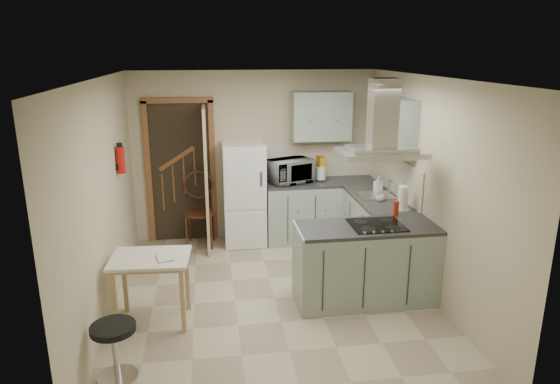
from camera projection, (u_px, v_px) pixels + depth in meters
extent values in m
plane|color=#B7AE8E|center=(274.00, 298.00, 5.79)|extent=(4.20, 4.20, 0.00)
plane|color=silver|center=(274.00, 78.00, 5.10)|extent=(4.20, 4.20, 0.00)
plane|color=#BDB292|center=(255.00, 156.00, 7.44)|extent=(3.60, 0.00, 3.60)
plane|color=#BDB292|center=(103.00, 202.00, 5.20)|extent=(0.00, 4.20, 4.20)
plane|color=#BDB292|center=(430.00, 188.00, 5.70)|extent=(0.00, 4.20, 4.20)
cube|color=brown|center=(181.00, 172.00, 7.32)|extent=(1.10, 0.12, 2.10)
cube|color=white|center=(244.00, 194.00, 7.27)|extent=(0.60, 0.60, 1.50)
cube|color=#9EB2A0|center=(302.00, 211.00, 7.47)|extent=(1.08, 0.60, 0.90)
cube|color=#9EB2A0|center=(370.00, 223.00, 6.95)|extent=(0.60, 1.95, 0.90)
cube|color=beige|center=(318.00, 161.00, 7.59)|extent=(1.68, 0.02, 0.50)
cube|color=#9EB2A0|center=(321.00, 116.00, 7.25)|extent=(0.85, 0.35, 0.70)
cube|color=#9EB2A0|center=(392.00, 126.00, 6.32)|extent=(0.35, 0.90, 0.70)
cube|color=#9EB2A0|center=(366.00, 263.00, 5.64)|extent=(1.55, 0.65, 0.90)
cube|color=black|center=(377.00, 225.00, 5.53)|extent=(0.58, 0.50, 0.01)
cube|color=silver|center=(381.00, 153.00, 5.30)|extent=(0.90, 0.55, 0.10)
cube|color=silver|center=(376.00, 195.00, 6.66)|extent=(0.45, 0.40, 0.01)
cylinder|color=#B2140F|center=(121.00, 160.00, 5.99)|extent=(0.10, 0.10, 0.32)
cube|color=#DAC986|center=(153.00, 290.00, 5.20)|extent=(0.83, 0.64, 0.74)
cube|color=#4B3319|center=(200.00, 213.00, 7.24)|extent=(0.48, 0.48, 0.99)
cylinder|color=black|center=(115.00, 351.00, 4.32)|extent=(0.44, 0.44, 0.52)
imported|color=black|center=(290.00, 171.00, 7.28)|extent=(0.73, 0.62, 0.34)
cylinder|color=white|center=(321.00, 174.00, 7.39)|extent=(0.19, 0.19, 0.22)
cube|color=#C28416|center=(321.00, 167.00, 7.53)|extent=(0.11, 0.23, 0.33)
imported|color=silver|center=(378.00, 184.00, 6.84)|extent=(0.11, 0.11, 0.21)
cylinder|color=white|center=(403.00, 198.00, 6.01)|extent=(0.13, 0.13, 0.31)
imported|color=silver|center=(380.00, 198.00, 6.40)|extent=(0.11, 0.11, 0.08)
cylinder|color=#B22B0F|center=(396.00, 209.00, 5.82)|extent=(0.08, 0.08, 0.18)
imported|color=brown|center=(157.00, 255.00, 5.02)|extent=(0.21, 0.26, 0.10)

